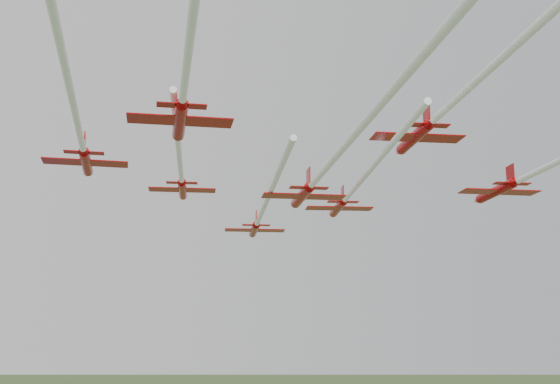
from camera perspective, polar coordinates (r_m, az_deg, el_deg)
name	(u,v)px	position (r m, az deg, el deg)	size (l,w,h in m)	color
jet_lead	(261,214)	(94.76, -1.57, -1.83)	(22.45, 51.64, 2.72)	#A50004
jet_row2_left	(181,174)	(85.88, -8.05, 1.47)	(17.88, 41.22, 2.64)	#A50004
jet_row2_right	(352,191)	(87.36, 5.88, 0.07)	(21.61, 46.54, 2.75)	#A50004
jet_row3_left	(78,124)	(66.37, -16.12, 5.31)	(18.19, 55.68, 2.71)	#A50004
jet_row3_mid	(329,165)	(67.98, 3.99, 2.22)	(22.50, 57.75, 2.87)	#A50004
jet_row3_right	(537,172)	(79.31, 20.15, 1.56)	(18.47, 45.56, 2.81)	#A50004
jet_row4_left	(187,60)	(49.85, -7.54, 10.55)	(19.85, 54.85, 2.74)	#A50004
jet_row4_right	(462,95)	(59.49, 14.54, 7.67)	(20.70, 50.35, 2.69)	#A50004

